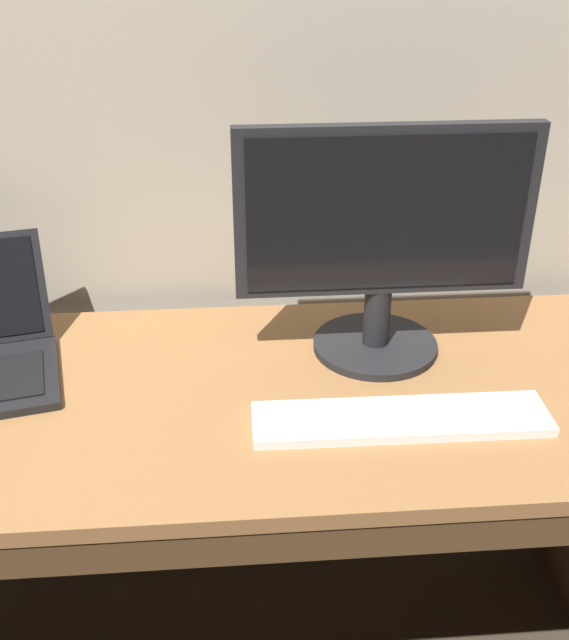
{
  "coord_description": "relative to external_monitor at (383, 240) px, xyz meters",
  "views": [
    {
      "loc": [
        0.04,
        -1.12,
        1.49
      ],
      "look_at": [
        0.12,
        0.0,
        0.87
      ],
      "focal_mm": 42.73,
      "sensor_mm": 36.0,
      "label": 1
    }
  ],
  "objects": [
    {
      "name": "external_monitor",
      "position": [
        0.0,
        0.0,
        0.0
      ],
      "size": [
        0.53,
        0.24,
        0.44
      ],
      "color": "black",
      "rests_on": "desk"
    },
    {
      "name": "wired_keyboard",
      "position": [
        -0.0,
        -0.23,
        -0.22
      ],
      "size": [
        0.49,
        0.12,
        0.02
      ],
      "color": "white",
      "rests_on": "desk"
    },
    {
      "name": "desk",
      "position": [
        -0.31,
        -0.12,
        -0.46
      ],
      "size": [
        1.73,
        0.64,
        0.73
      ],
      "color": "olive",
      "rests_on": "ground"
    }
  ]
}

